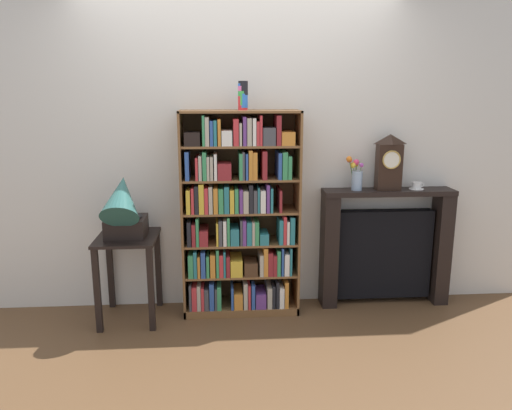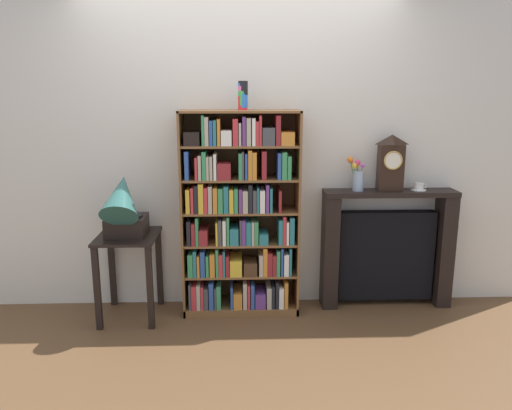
{
  "view_description": "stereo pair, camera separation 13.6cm",
  "coord_description": "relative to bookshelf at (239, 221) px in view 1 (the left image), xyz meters",
  "views": [
    {
      "loc": [
        -0.15,
        -3.69,
        1.76
      ],
      "look_at": [
        0.12,
        0.12,
        0.88
      ],
      "focal_mm": 34.88,
      "sensor_mm": 36.0,
      "label": 1
    },
    {
      "loc": [
        -0.02,
        -3.7,
        1.76
      ],
      "look_at": [
        0.12,
        0.12,
        0.88
      ],
      "focal_mm": 34.88,
      "sensor_mm": 36.0,
      "label": 2
    }
  ],
  "objects": [
    {
      "name": "ground_plane",
      "position": [
        0.02,
        -0.11,
        -0.77
      ],
      "size": [
        7.68,
        6.4,
        0.02
      ],
      "primitive_type": "cube",
      "color": "brown"
    },
    {
      "name": "wall_back",
      "position": [
        0.18,
        0.22,
        0.54
      ],
      "size": [
        4.68,
        0.08,
        2.6
      ],
      "primitive_type": "cube",
      "color": "silver",
      "rests_on": "ground"
    },
    {
      "name": "bookshelf",
      "position": [
        0.0,
        0.0,
        0.0
      ],
      "size": [
        0.92,
        0.33,
        1.62
      ],
      "color": "brown",
      "rests_on": "ground"
    },
    {
      "name": "cup_stack",
      "position": [
        0.04,
        -0.0,
        0.97
      ],
      "size": [
        0.07,
        0.07,
        0.21
      ],
      "color": "red",
      "rests_on": "bookshelf"
    },
    {
      "name": "side_table_left",
      "position": [
        -0.86,
        -0.08,
        -0.26
      ],
      "size": [
        0.45,
        0.51,
        0.67
      ],
      "color": "black",
      "rests_on": "ground"
    },
    {
      "name": "gramophone",
      "position": [
        -0.86,
        -0.16,
        0.16
      ],
      "size": [
        0.29,
        0.49,
        0.56
      ],
      "color": "black",
      "rests_on": "side_table_left"
    },
    {
      "name": "fireplace_mantel",
      "position": [
        1.22,
        0.08,
        -0.28
      ],
      "size": [
        1.07,
        0.22,
        0.98
      ],
      "color": "black",
      "rests_on": "ground"
    },
    {
      "name": "mantel_clock",
      "position": [
        1.21,
        0.06,
        0.45
      ],
      "size": [
        0.2,
        0.12,
        0.45
      ],
      "color": "black",
      "rests_on": "fireplace_mantel"
    },
    {
      "name": "flower_vase",
      "position": [
        0.95,
        0.07,
        0.34
      ],
      "size": [
        0.14,
        0.11,
        0.28
      ],
      "color": "#99B2D1",
      "rests_on": "fireplace_mantel"
    },
    {
      "name": "teacup_with_saucer",
      "position": [
        1.45,
        0.06,
        0.25
      ],
      "size": [
        0.12,
        0.12,
        0.06
      ],
      "color": "white",
      "rests_on": "fireplace_mantel"
    }
  ]
}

